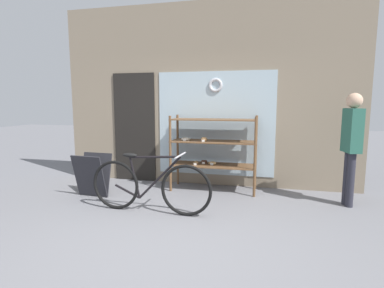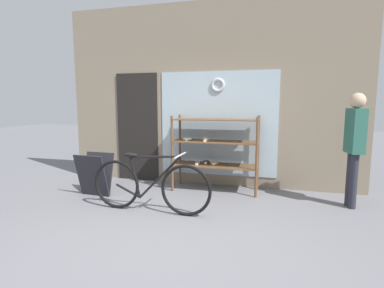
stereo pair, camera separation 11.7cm
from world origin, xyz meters
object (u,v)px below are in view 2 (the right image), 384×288
at_px(bicycle, 149,186).
at_px(sandwich_board, 95,174).
at_px(pedestrian, 355,141).
at_px(display_case, 214,145).

distance_m(bicycle, sandwich_board, 1.27).
bearing_deg(pedestrian, sandwich_board, -93.96).
distance_m(display_case, sandwich_board, 2.08).
xyz_separation_m(display_case, pedestrian, (2.11, -0.34, 0.18)).
height_order(bicycle, pedestrian, pedestrian).
bearing_deg(bicycle, display_case, 63.65).
distance_m(display_case, bicycle, 1.52).
relative_size(display_case, bicycle, 0.83).
xyz_separation_m(display_case, sandwich_board, (-1.86, -0.81, -0.45)).
xyz_separation_m(bicycle, pedestrian, (2.80, 0.95, 0.61)).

